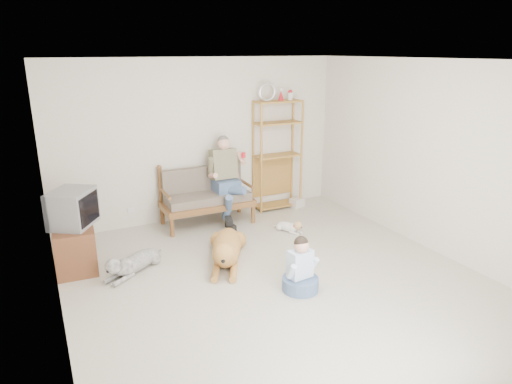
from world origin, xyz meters
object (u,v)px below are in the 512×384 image
tv_stand (75,246)px  etagere (277,154)px  loveseat (206,195)px  golden_retriever (226,249)px

tv_stand → etagere: bearing=18.3°
loveseat → golden_retriever: size_ratio=1.01×
loveseat → golden_retriever: loveseat is taller
etagere → golden_retriever: size_ratio=1.53×
etagere → loveseat: bearing=-174.4°
loveseat → tv_stand: loveseat is taller
loveseat → etagere: size_ratio=0.66×
etagere → tv_stand: etagere is taller
etagere → golden_retriever: (-1.73, -1.70, -0.81)m
loveseat → etagere: (1.44, 0.14, 0.52)m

